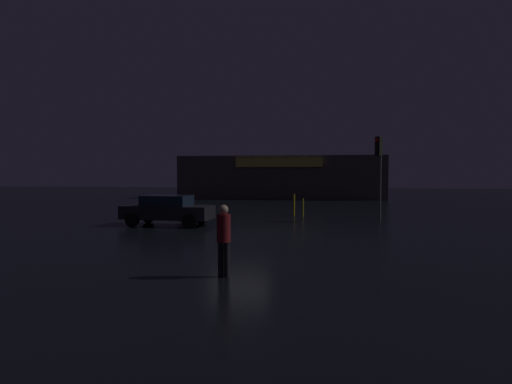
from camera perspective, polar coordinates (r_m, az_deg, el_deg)
name	(u,v)px	position (r m, az deg, el deg)	size (l,w,h in m)	color
ground_plane	(239,235)	(17.48, -2.35, -5.86)	(120.00, 120.00, 0.00)	black
store_building	(282,177)	(44.88, 3.54, 2.03)	(20.89, 7.46, 4.36)	#4C4742
traffic_signal_opposite	(379,157)	(23.28, 16.40, 4.60)	(0.42, 0.42, 4.52)	#595B60
car_near	(168,210)	(21.01, -11.96, -2.36)	(4.48, 2.16, 1.48)	black
pedestrian	(224,235)	(10.32, -4.43, -5.83)	(0.40, 0.40, 1.78)	black
bollard_kerb_a	(294,205)	(25.63, 5.20, -1.76)	(0.11, 0.11, 1.29)	gold
bollard_kerb_b	(303,208)	(24.85, 6.42, -2.13)	(0.08, 0.08, 1.09)	gold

